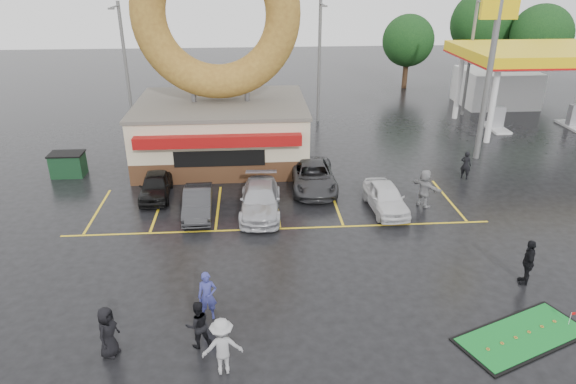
{
  "coord_description": "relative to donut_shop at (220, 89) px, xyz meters",
  "views": [
    {
      "loc": [
        -1.16,
        -17.72,
        11.35
      ],
      "look_at": [
        0.32,
        2.66,
        2.2
      ],
      "focal_mm": 32.0,
      "sensor_mm": 36.0,
      "label": 1
    }
  ],
  "objects": [
    {
      "name": "ground",
      "position": [
        3.0,
        -12.97,
        -4.46
      ],
      "size": [
        120.0,
        120.0,
        0.0
      ],
      "primitive_type": "plane",
      "color": "black",
      "rests_on": "ground"
    },
    {
      "name": "donut_shop",
      "position": [
        0.0,
        0.0,
        0.0
      ],
      "size": [
        10.2,
        8.7,
        13.5
      ],
      "color": "#472B19",
      "rests_on": "ground"
    },
    {
      "name": "gas_station",
      "position": [
        23.0,
        7.97,
        -0.77
      ],
      "size": [
        12.3,
        13.65,
        5.9
      ],
      "color": "silver",
      "rests_on": "ground"
    },
    {
      "name": "shell_sign",
      "position": [
        16.0,
        -0.97,
        2.91
      ],
      "size": [
        2.2,
        0.36,
        10.6
      ],
      "color": "slate",
      "rests_on": "ground"
    },
    {
      "name": "streetlight_left",
      "position": [
        -7.0,
        6.95,
        0.32
      ],
      "size": [
        0.4,
        2.21,
        9.0
      ],
      "color": "slate",
      "rests_on": "ground"
    },
    {
      "name": "streetlight_mid",
      "position": [
        7.0,
        7.95,
        0.32
      ],
      "size": [
        0.4,
        2.21,
        9.0
      ],
      "color": "slate",
      "rests_on": "ground"
    },
    {
      "name": "streetlight_right",
      "position": [
        19.0,
        8.95,
        0.32
      ],
      "size": [
        0.4,
        2.21,
        9.0
      ],
      "color": "slate",
      "rests_on": "ground"
    },
    {
      "name": "tree_far_a",
      "position": [
        29.0,
        17.03,
        0.72
      ],
      "size": [
        5.6,
        5.6,
        8.0
      ],
      "color": "#332114",
      "rests_on": "ground"
    },
    {
      "name": "tree_far_c",
      "position": [
        25.0,
        21.03,
        1.37
      ],
      "size": [
        6.3,
        6.3,
        9.0
      ],
      "color": "#332114",
      "rests_on": "ground"
    },
    {
      "name": "tree_far_d",
      "position": [
        17.0,
        19.03,
        0.07
      ],
      "size": [
        4.9,
        4.9,
        7.0
      ],
      "color": "#332114",
      "rests_on": "ground"
    },
    {
      "name": "car_black",
      "position": [
        -3.31,
        -5.51,
        -3.82
      ],
      "size": [
        1.68,
        3.85,
        1.29
      ],
      "primitive_type": "imported",
      "rotation": [
        0.0,
        0.0,
        0.04
      ],
      "color": "black",
      "rests_on": "ground"
    },
    {
      "name": "car_dgrey",
      "position": [
        -0.93,
        -7.77,
        -3.83
      ],
      "size": [
        1.51,
        3.91,
        1.27
      ],
      "primitive_type": "imported",
      "rotation": [
        0.0,
        0.0,
        0.04
      ],
      "color": "#2B2A2D",
      "rests_on": "ground"
    },
    {
      "name": "car_silver",
      "position": [
        2.14,
        -7.78,
        -3.77
      ],
      "size": [
        2.17,
        4.86,
        1.39
      ],
      "primitive_type": "imported",
      "rotation": [
        0.0,
        0.0,
        -0.05
      ],
      "color": "#B2B2B8",
      "rests_on": "ground"
    },
    {
      "name": "car_grey",
      "position": [
        5.08,
        -4.97,
        -3.76
      ],
      "size": [
        2.47,
        5.12,
        1.4
      ],
      "primitive_type": "imported",
      "rotation": [
        0.0,
        0.0,
        -0.03
      ],
      "color": "#313234",
      "rests_on": "ground"
    },
    {
      "name": "car_white",
      "position": [
        8.38,
        -7.93,
        -3.79
      ],
      "size": [
        1.81,
        4.05,
        1.35
      ],
      "primitive_type": "imported",
      "rotation": [
        0.0,
        0.0,
        0.05
      ],
      "color": "silver",
      "rests_on": "ground"
    },
    {
      "name": "person_blue",
      "position": [
        0.14,
        -15.93,
        -3.56
      ],
      "size": [
        0.69,
        0.48,
        1.8
      ],
      "primitive_type": "imported",
      "rotation": [
        0.0,
        0.0,
        0.07
      ],
      "color": "navy",
      "rests_on": "ground"
    },
    {
      "name": "person_blackjkt",
      "position": [
        -0.07,
        -17.36,
        -3.64
      ],
      "size": [
        0.96,
        0.85,
        1.66
      ],
      "primitive_type": "imported",
      "rotation": [
        0.0,
        0.0,
        3.47
      ],
      "color": "black",
      "rests_on": "ground"
    },
    {
      "name": "person_hoodie",
      "position": [
        0.76,
        -18.58,
        -3.52
      ],
      "size": [
        1.31,
        0.86,
        1.9
      ],
      "primitive_type": "imported",
      "rotation": [
        0.0,
        0.0,
        3.27
      ],
      "color": "#98989A",
      "rests_on": "ground"
    },
    {
      "name": "person_bystander",
      "position": [
        -2.83,
        -17.56,
        -3.59
      ],
      "size": [
        0.79,
        0.98,
        1.74
      ],
      "primitive_type": "imported",
      "rotation": [
        0.0,
        0.0,
        1.26
      ],
      "color": "black",
      "rests_on": "ground"
    },
    {
      "name": "person_cameraman",
      "position": [
        12.19,
        -14.66,
        -3.53
      ],
      "size": [
        0.78,
        1.18,
        1.86
      ],
      "primitive_type": "imported",
      "rotation": [
        0.0,
        0.0,
        -1.89
      ],
      "color": "black",
      "rests_on": "ground"
    },
    {
      "name": "person_walker_near",
      "position": [
        10.42,
        -7.61,
        -3.49
      ],
      "size": [
        1.46,
        1.84,
        1.95
      ],
      "primitive_type": "imported",
      "rotation": [
        0.0,
        0.0,
        2.14
      ],
      "color": "gray",
      "rests_on": "ground"
    },
    {
      "name": "person_walker_far",
      "position": [
        13.93,
        -4.22,
        -3.64
      ],
      "size": [
        0.71,
        0.69,
        1.65
      ],
      "primitive_type": "imported",
      "rotation": [
        0.0,
        0.0,
        2.44
      ],
      "color": "black",
      "rests_on": "ground"
    },
    {
      "name": "dumpster",
      "position": [
        -8.86,
        -2.12,
        -3.81
      ],
      "size": [
        1.81,
        1.21,
        1.3
      ],
      "primitive_type": "cube",
      "rotation": [
        0.0,
        0.0,
        -0.01
      ],
      "color": "#173B21",
      "rests_on": "ground"
    },
    {
      "name": "putting_green",
      "position": [
        10.58,
        -17.72,
        -4.43
      ],
      "size": [
        4.96,
        3.55,
        0.57
      ],
      "color": "black",
      "rests_on": "ground"
    }
  ]
}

